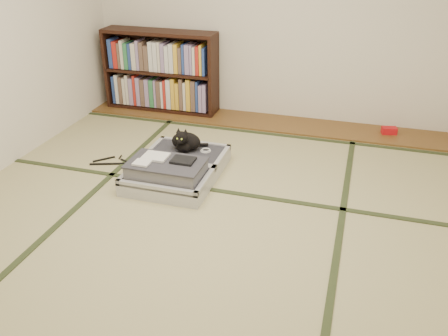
# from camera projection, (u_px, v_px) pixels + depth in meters

# --- Properties ---
(floor) EXTENTS (4.50, 4.50, 0.00)m
(floor) POSITION_uv_depth(u_px,v_px,m) (204.00, 217.00, 3.59)
(floor) COLOR tan
(floor) RESTS_ON ground
(wood_strip) EXTENTS (4.00, 0.50, 0.02)m
(wood_strip) POSITION_uv_depth(u_px,v_px,m) (262.00, 122.00, 5.29)
(wood_strip) COLOR brown
(wood_strip) RESTS_ON ground
(red_item) EXTENTS (0.17, 0.12, 0.07)m
(red_item) POSITION_uv_depth(u_px,v_px,m) (389.00, 131.00, 4.95)
(red_item) COLOR red
(red_item) RESTS_ON wood_strip
(room_shell) EXTENTS (4.50, 4.50, 4.50)m
(room_shell) POSITION_uv_depth(u_px,v_px,m) (200.00, 17.00, 2.92)
(room_shell) COLOR white
(room_shell) RESTS_ON ground
(tatami_borders) EXTENTS (4.00, 4.50, 0.01)m
(tatami_borders) POSITION_uv_depth(u_px,v_px,m) (223.00, 186.00, 4.01)
(tatami_borders) COLOR #2D381E
(tatami_borders) RESTS_ON ground
(bookcase) EXTENTS (1.32, 0.30, 0.92)m
(bookcase) POSITION_uv_depth(u_px,v_px,m) (161.00, 73.00, 5.46)
(bookcase) COLOR black
(bookcase) RESTS_ON wood_strip
(suitcase) EXTENTS (0.70, 0.94, 0.28)m
(suitcase) POSITION_uv_depth(u_px,v_px,m) (176.00, 169.00, 4.08)
(suitcase) COLOR silver
(suitcase) RESTS_ON floor
(cat) EXTENTS (0.31, 0.31, 0.25)m
(cat) POSITION_uv_depth(u_px,v_px,m) (185.00, 141.00, 4.27)
(cat) COLOR black
(cat) RESTS_ON suitcase
(cable_coil) EXTENTS (0.10, 0.10, 0.02)m
(cable_coil) POSITION_uv_depth(u_px,v_px,m) (206.00, 151.00, 4.30)
(cable_coil) COLOR white
(cable_coil) RESTS_ON suitcase
(hanger) EXTENTS (0.43, 0.26, 0.01)m
(hanger) POSITION_uv_depth(u_px,v_px,m) (114.00, 162.00, 4.39)
(hanger) COLOR black
(hanger) RESTS_ON floor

